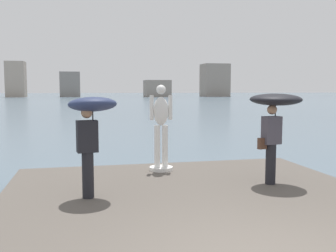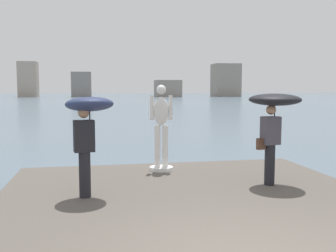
{
  "view_description": "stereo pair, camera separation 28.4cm",
  "coord_description": "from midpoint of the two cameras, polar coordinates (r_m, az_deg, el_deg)",
  "views": [
    {
      "loc": [
        -2.05,
        -3.95,
        2.46
      ],
      "look_at": [
        0.0,
        5.3,
        1.55
      ],
      "focal_mm": 41.01,
      "sensor_mm": 36.0,
      "label": 1
    },
    {
      "loc": [
        -1.77,
        -4.01,
        2.46
      ],
      "look_at": [
        0.0,
        5.3,
        1.55
      ],
      "focal_mm": 41.01,
      "sensor_mm": 36.0,
      "label": 2
    }
  ],
  "objects": [
    {
      "name": "onlooker_left",
      "position": [
        7.39,
        -12.47,
        1.05
      ],
      "size": [
        1.05,
        1.07,
        1.96
      ],
      "color": "black",
      "rests_on": "pier"
    },
    {
      "name": "statue_white_figure",
      "position": [
        9.7,
        -1.88,
        -0.44
      ],
      "size": [
        0.6,
        0.6,
        2.17
      ],
      "color": "white",
      "rests_on": "pier"
    },
    {
      "name": "pier",
      "position": [
        6.42,
        5.88,
        -15.18
      ],
      "size": [
        7.39,
        9.42,
        0.4
      ],
      "primitive_type": "cube",
      "color": "#564F47",
      "rests_on": "ground"
    },
    {
      "name": "onlooker_right",
      "position": [
        8.56,
        14.63,
        2.25
      ],
      "size": [
        1.28,
        1.28,
        1.98
      ],
      "color": "black",
      "rests_on": "pier"
    },
    {
      "name": "ground_plane",
      "position": [
        44.09,
        -10.01,
        2.23
      ],
      "size": [
        400.0,
        400.0,
        0.0
      ],
      "primitive_type": "plane",
      "color": "slate"
    },
    {
      "name": "distant_skyline",
      "position": [
        123.08,
        -9.09,
        6.38
      ],
      "size": [
        89.24,
        13.48,
        10.87
      ],
      "color": "gray",
      "rests_on": "ground"
    }
  ]
}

